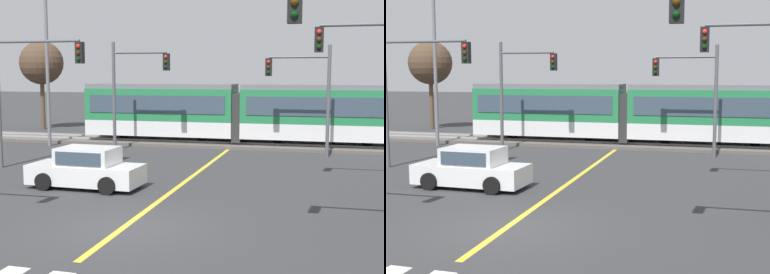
# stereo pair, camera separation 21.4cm
# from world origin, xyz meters

# --- Properties ---
(ground_plane) EXTENTS (200.00, 200.00, 0.00)m
(ground_plane) POSITION_xyz_m (0.00, 0.00, 0.00)
(ground_plane) COLOR #333335
(track_bed) EXTENTS (120.00, 4.00, 0.18)m
(track_bed) POSITION_xyz_m (0.00, 17.68, 0.09)
(track_bed) COLOR #56514C
(track_bed) RESTS_ON ground
(rail_near) EXTENTS (120.00, 0.08, 0.10)m
(rail_near) POSITION_xyz_m (0.00, 16.96, 0.23)
(rail_near) COLOR #939399
(rail_near) RESTS_ON track_bed
(rail_far) EXTENTS (120.00, 0.08, 0.10)m
(rail_far) POSITION_xyz_m (0.00, 18.40, 0.23)
(rail_far) COLOR #939399
(rail_far) RESTS_ON track_bed
(light_rail_tram) EXTENTS (18.50, 2.64, 3.43)m
(light_rail_tram) POSITION_xyz_m (0.27, 17.67, 2.05)
(light_rail_tram) COLOR silver
(light_rail_tram) RESTS_ON track_bed
(lane_centre_line) EXTENTS (0.20, 18.47, 0.01)m
(lane_centre_line) POSITION_xyz_m (0.00, 6.44, 0.00)
(lane_centre_line) COLOR gold
(lane_centre_line) RESTS_ON ground
(sedan_crossing) EXTENTS (4.27, 2.05, 1.52)m
(sedan_crossing) POSITION_xyz_m (-3.25, 4.55, 0.70)
(sedan_crossing) COLOR silver
(sedan_crossing) RESTS_ON ground
(traffic_light_far_right) EXTENTS (3.25, 0.38, 5.64)m
(traffic_light_far_right) POSITION_xyz_m (4.24, 14.20, 3.64)
(traffic_light_far_right) COLOR #515459
(traffic_light_far_right) RESTS_ON ground
(traffic_light_far_left) EXTENTS (3.25, 0.38, 5.91)m
(traffic_light_far_left) POSITION_xyz_m (-4.92, 13.86, 3.82)
(traffic_light_far_left) COLOR #515459
(traffic_light_far_left) RESTS_ON ground
(traffic_light_mid_left) EXTENTS (4.25, 0.38, 5.97)m
(traffic_light_mid_left) POSITION_xyz_m (-7.42, 7.54, 4.01)
(traffic_light_mid_left) COLOR #515459
(traffic_light_mid_left) RESTS_ON ground
(street_lamp_west) EXTENTS (2.20, 0.28, 8.93)m
(street_lamp_west) POSITION_xyz_m (-10.28, 14.73, 5.05)
(street_lamp_west) COLOR slate
(street_lamp_west) RESTS_ON ground
(bare_tree_far_west) EXTENTS (3.28, 3.28, 6.68)m
(bare_tree_far_west) POSITION_xyz_m (-15.79, 23.29, 5.00)
(bare_tree_far_west) COLOR brown
(bare_tree_far_west) RESTS_ON ground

